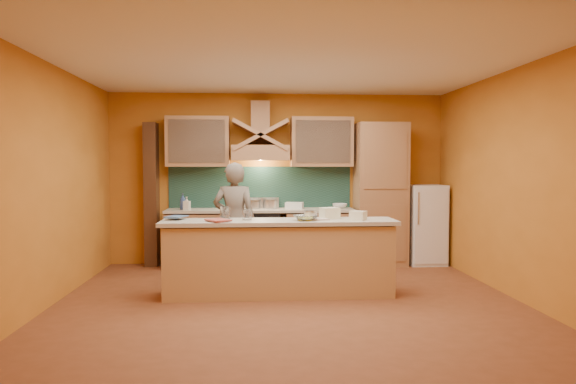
{
  "coord_description": "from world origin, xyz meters",
  "views": [
    {
      "loc": [
        -0.42,
        -6.01,
        1.62
      ],
      "look_at": [
        0.05,
        0.9,
        1.26
      ],
      "focal_mm": 32.0,
      "sensor_mm": 36.0,
      "label": 1
    }
  ],
  "objects": [
    {
      "name": "base_cabinet_left",
      "position": [
        -1.25,
        2.2,
        0.43
      ],
      "size": [
        1.1,
        0.6,
        0.86
      ],
      "primitive_type": "cube",
      "color": "#A5734B",
      "rests_on": "floor"
    },
    {
      "name": "jar_small",
      "position": [
        -0.5,
        0.34,
        1.01
      ],
      "size": [
        0.14,
        0.14,
        0.13
      ],
      "primitive_type": "cylinder",
      "rotation": [
        0.0,
        0.0,
        -0.24
      ],
      "color": "silver",
      "rests_on": "island_top"
    },
    {
      "name": "wall_back",
      "position": [
        0.0,
        2.5,
        1.4
      ],
      "size": [
        5.5,
        0.02,
        2.8
      ],
      "primitive_type": "cube",
      "color": "#C47526",
      "rests_on": "floor"
    },
    {
      "name": "counter_top",
      "position": [
        -0.3,
        2.2,
        0.9
      ],
      "size": [
        3.0,
        0.62,
        0.04
      ],
      "primitive_type": "cube",
      "color": "beige",
      "rests_on": "base_cabinet_left"
    },
    {
      "name": "soap_bottle_a",
      "position": [
        -1.46,
        2.09,
        1.02
      ],
      "size": [
        0.11,
        0.12,
        0.21
      ],
      "primitive_type": "imported",
      "rotation": [
        0.0,
        0.0,
        -0.25
      ],
      "color": "beige",
      "rests_on": "counter_top"
    },
    {
      "name": "backsplash",
      "position": [
        -0.3,
        2.48,
        1.25
      ],
      "size": [
        3.0,
        0.03,
        0.7
      ],
      "primitive_type": "cube",
      "color": "#193832",
      "rests_on": "wall_back"
    },
    {
      "name": "base_cabinet_right",
      "position": [
        0.65,
        2.2,
        0.43
      ],
      "size": [
        1.1,
        0.6,
        0.86
      ],
      "primitive_type": "cube",
      "color": "#A5734B",
      "rests_on": "floor"
    },
    {
      "name": "wall_right",
      "position": [
        2.75,
        0.0,
        1.4
      ],
      "size": [
        0.02,
        5.0,
        2.8
      ],
      "primitive_type": "cube",
      "color": "#C47526",
      "rests_on": "floor"
    },
    {
      "name": "pot_large",
      "position": [
        -0.42,
        2.25,
        0.97
      ],
      "size": [
        0.3,
        0.3,
        0.15
      ],
      "primitive_type": "cylinder",
      "rotation": [
        0.0,
        0.0,
        0.4
      ],
      "color": "silver",
      "rests_on": "stove"
    },
    {
      "name": "wall_front",
      "position": [
        0.0,
        -2.5,
        1.4
      ],
      "size": [
        5.5,
        0.02,
        2.8
      ],
      "primitive_type": "cube",
      "color": "#C47526",
      "rests_on": "floor"
    },
    {
      "name": "wall_left",
      "position": [
        -2.75,
        0.0,
        1.4
      ],
      "size": [
        0.02,
        5.0,
        2.8
      ],
      "primitive_type": "cube",
      "color": "#C47526",
      "rests_on": "floor"
    },
    {
      "name": "cloth",
      "position": [
        0.37,
        0.27,
        0.95
      ],
      "size": [
        0.29,
        0.24,
        0.02
      ],
      "primitive_type": "cube",
      "rotation": [
        0.0,
        0.0,
        0.21
      ],
      "color": "beige",
      "rests_on": "island_top"
    },
    {
      "name": "stove",
      "position": [
        -0.3,
        2.2,
        0.45
      ],
      "size": [
        0.6,
        0.58,
        0.9
      ],
      "primitive_type": "cube",
      "color": "black",
      "rests_on": "floor"
    },
    {
      "name": "soap_bottle_b",
      "position": [
        -1.54,
        2.2,
        1.05
      ],
      "size": [
        0.13,
        0.13,
        0.26
      ],
      "primitive_type": "imported",
      "rotation": [
        0.0,
        0.0,
        0.41
      ],
      "color": "#304984",
      "rests_on": "counter_top"
    },
    {
      "name": "island_body",
      "position": [
        -0.1,
        0.3,
        0.44
      ],
      "size": [
        2.8,
        0.55,
        0.88
      ],
      "primitive_type": "cube",
      "color": "tan",
      "rests_on": "floor"
    },
    {
      "name": "range_hood",
      "position": [
        -0.3,
        2.25,
        1.82
      ],
      "size": [
        0.92,
        0.5,
        0.24
      ],
      "primitive_type": "cube",
      "color": "#A5734B",
      "rests_on": "wall_back"
    },
    {
      "name": "floor",
      "position": [
        0.0,
        0.0,
        0.0
      ],
      "size": [
        5.5,
        5.0,
        0.01
      ],
      "primitive_type": "cube",
      "color": "brown",
      "rests_on": "ground"
    },
    {
      "name": "trim_column_left",
      "position": [
        -2.05,
        2.35,
        1.15
      ],
      "size": [
        0.2,
        0.3,
        2.3
      ],
      "primitive_type": "cube",
      "color": "#472816",
      "rests_on": "floor"
    },
    {
      "name": "upper_cabinet_left",
      "position": [
        -1.3,
        2.33,
        2.0
      ],
      "size": [
        1.0,
        0.35,
        0.8
      ],
      "primitive_type": "cube",
      "color": "#A5734B",
      "rests_on": "wall_back"
    },
    {
      "name": "ceiling",
      "position": [
        0.0,
        0.0,
        2.8
      ],
      "size": [
        5.5,
        5.0,
        0.01
      ],
      "primitive_type": "cube",
      "color": "white",
      "rests_on": "wall_back"
    },
    {
      "name": "dish_rack",
      "position": [
        0.25,
        2.26,
        0.97
      ],
      "size": [
        0.32,
        0.28,
        0.1
      ],
      "primitive_type": "cube",
      "rotation": [
        0.0,
        0.0,
        -0.22
      ],
      "color": "white",
      "rests_on": "counter_top"
    },
    {
      "name": "bowl_back",
      "position": [
        1.0,
        2.3,
        0.96
      ],
      "size": [
        0.29,
        0.29,
        0.07
      ],
      "primitive_type": "imported",
      "rotation": [
        0.0,
        0.0,
        0.27
      ],
      "color": "white",
      "rests_on": "counter_top"
    },
    {
      "name": "book_lower",
      "position": [
        -0.93,
        0.11,
        0.96
      ],
      "size": [
        0.35,
        0.37,
        0.03
      ],
      "primitive_type": "imported",
      "rotation": [
        0.0,
        0.0,
        0.58
      ],
      "color": "#AB493D",
      "rests_on": "island_top"
    },
    {
      "name": "grocery_bag_b",
      "position": [
        0.88,
        0.23,
        1.0
      ],
      "size": [
        0.23,
        0.22,
        0.11
      ],
      "primitive_type": "cube",
      "rotation": [
        0.0,
        0.0,
        -0.63
      ],
      "color": "#ECE5C2",
      "rests_on": "island_top"
    },
    {
      "name": "fridge",
      "position": [
        2.4,
        2.2,
        0.65
      ],
      "size": [
        0.58,
        0.6,
        1.3
      ],
      "primitive_type": "cube",
      "color": "white",
      "rests_on": "floor"
    },
    {
      "name": "island_top",
      "position": [
        -0.1,
        0.3,
        0.92
      ],
      "size": [
        2.9,
        0.62,
        0.05
      ],
      "primitive_type": "cube",
      "color": "beige",
      "rests_on": "island_body"
    },
    {
      "name": "jar_large",
      "position": [
        -0.77,
        0.47,
        1.02
      ],
      "size": [
        0.14,
        0.14,
        0.16
      ],
      "primitive_type": "cylinder",
      "rotation": [
        0.0,
        0.0,
        0.1
      ],
      "color": "silver",
      "rests_on": "island_top"
    },
    {
      "name": "pantry_column",
      "position": [
        1.65,
        2.2,
        1.15
      ],
      "size": [
        0.8,
        0.6,
        2.3
      ],
      "primitive_type": "cube",
      "color": "#A5734B",
      "rests_on": "floor"
    },
    {
      "name": "pot_small",
      "position": [
        -0.15,
        2.26,
        0.98
      ],
      "size": [
        0.25,
        0.25,
        0.15
      ],
      "primitive_type": "cylinder",
      "rotation": [
        0.0,
        0.0,
        0.18
      ],
      "color": "silver",
      "rests_on": "stove"
    },
    {
      "name": "grocery_bag_a",
      "position": [
        0.55,
        0.41,
        1.02
      ],
      "size": [
        0.26,
        0.24,
        0.14
      ],
      "primitive_type": "cube",
      "rotation": [
        0.0,
        0.0,
        0.38
      ],
      "color": "#ECEBC3",
      "rests_on": "island_top"
    },
    {
      "name": "kitchen_scale",
      "position": [
        0.29,
        0.29,
        1.0
      ],
      "size": [
        0.15,
        0.15,
        0.1
      ],
      "primitive_type": "cube",
      "rotation": [
        0.0,
        0.0,
        0.34
      ],
      "color": "silver",
      "rests_on": "island_top"
    },
    {
      "name": "person",
      "position": [
        -0.68,
        1.21,
        0.83
      ],
      "size": [
        0.65,
        0.47,
        1.66
      ],
      "primitive_type": "imported",
      "rotation": [
        0.0,
        0.0,
        3.01
      ],
      "color": "#70665B",
      "rests_on": "floor"
    },
    {
      "name": "hood_chimney",
      "position": [
        -0.3,
        2.35,
        2.4
      ],
      "size": [
        0.3,
        0.3,
        0.5
      ],
      "primitive_type": "cube",
      "color": "#A5734B",
      "rests_on": "wall_back"
    },
    {
      "name": "upper_cabinet_right",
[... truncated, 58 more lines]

